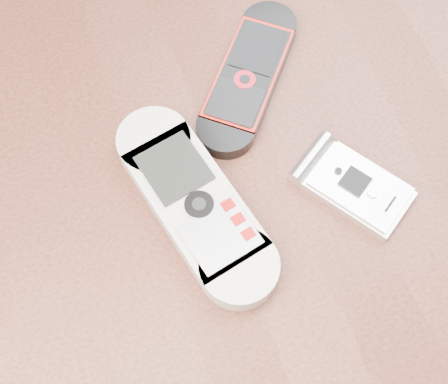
{
  "coord_description": "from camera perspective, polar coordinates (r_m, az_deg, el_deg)",
  "views": [
    {
      "loc": [
        -0.06,
        -0.19,
        1.19
      ],
      "look_at": [
        0.01,
        0.0,
        0.76
      ],
      "focal_mm": 50.0,
      "sensor_mm": 36.0,
      "label": 1
    }
  ],
  "objects": [
    {
      "name": "nokia_white",
      "position": [
        0.47,
        -2.69,
        -0.97
      ],
      "size": [
        0.1,
        0.19,
        0.02
      ],
      "primitive_type": "cube",
      "rotation": [
        0.0,
        0.0,
        0.23
      ],
      "color": "beige",
      "rests_on": "table"
    },
    {
      "name": "motorola_razr",
      "position": [
        0.49,
        12.01,
        0.49
      ],
      "size": [
        0.09,
        0.1,
        0.01
      ],
      "primitive_type": "cube",
      "rotation": [
        0.0,
        0.0,
        0.59
      ],
      "color": "silver",
      "rests_on": "table"
    },
    {
      "name": "nokia_black_red",
      "position": [
        0.53,
        2.23,
        10.55
      ],
      "size": [
        0.14,
        0.15,
        0.02
      ],
      "primitive_type": "cube",
      "rotation": [
        0.0,
        0.0,
        -0.7
      ],
      "color": "black",
      "rests_on": "table"
    },
    {
      "name": "table",
      "position": [
        0.58,
        -0.47,
        -4.88
      ],
      "size": [
        1.2,
        0.8,
        0.75
      ],
      "color": "black",
      "rests_on": "ground"
    },
    {
      "name": "ground",
      "position": [
        1.21,
        -0.23,
        -15.23
      ],
      "size": [
        4.0,
        4.0,
        0.0
      ],
      "primitive_type": "plane",
      "color": "#472B19",
      "rests_on": "ground"
    }
  ]
}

